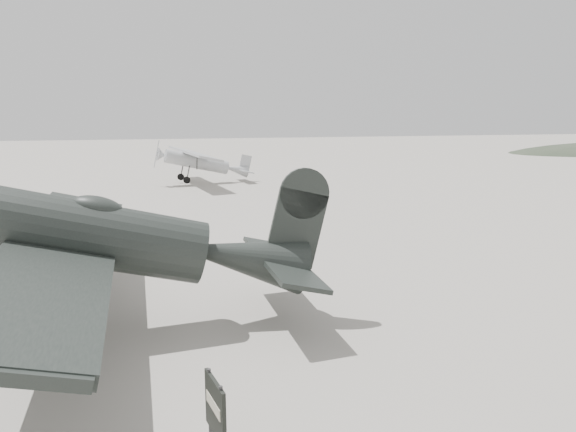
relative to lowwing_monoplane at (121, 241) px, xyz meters
name	(u,v)px	position (x,y,z in m)	size (l,w,h in m)	color
ground	(255,273)	(3.87, 4.13, -2.27)	(160.00, 160.00, 0.00)	gray
lowwing_monoplane	(121,241)	(0.00, 0.00, 0.00)	(9.54, 13.27, 4.29)	black
highwing_monoplane	(201,160)	(3.64, 26.62, -0.55)	(6.94, 9.73, 2.75)	#9D9FA2
sign_board	(215,409)	(1.70, -5.54, -1.47)	(0.25, 0.92, 1.33)	#333333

